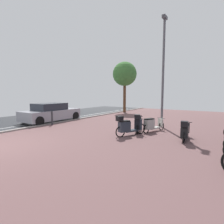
{
  "coord_description": "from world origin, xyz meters",
  "views": [
    {
      "loc": [
        7.71,
        -3.28,
        2.13
      ],
      "look_at": [
        3.3,
        3.48,
        1.27
      ],
      "focal_mm": 28.74,
      "sensor_mm": 36.0,
      "label": 1
    }
  ],
  "objects_px": {
    "scooter_far": "(185,131)",
    "parked_car_near": "(51,113)",
    "street_tree": "(125,74)",
    "lamp_post": "(163,68)",
    "scooter_extra": "(127,126)",
    "scooter_mid": "(138,124)",
    "bollard_far": "(52,118)",
    "scooter_near": "(152,125)"
  },
  "relations": [
    {
      "from": "lamp_post",
      "to": "bollard_far",
      "type": "height_order",
      "value": "lamp_post"
    },
    {
      "from": "scooter_far",
      "to": "scooter_extra",
      "type": "relative_size",
      "value": 1.05
    },
    {
      "from": "scooter_extra",
      "to": "parked_car_near",
      "type": "xyz_separation_m",
      "value": [
        -6.94,
        0.87,
        0.17
      ]
    },
    {
      "from": "scooter_extra",
      "to": "scooter_far",
      "type": "bearing_deg",
      "value": 13.17
    },
    {
      "from": "street_tree",
      "to": "parked_car_near",
      "type": "bearing_deg",
      "value": -99.78
    },
    {
      "from": "scooter_near",
      "to": "bollard_far",
      "type": "height_order",
      "value": "bollard_far"
    },
    {
      "from": "scooter_near",
      "to": "parked_car_near",
      "type": "height_order",
      "value": "parked_car_near"
    },
    {
      "from": "scooter_extra",
      "to": "bollard_far",
      "type": "distance_m",
      "value": 5.61
    },
    {
      "from": "scooter_mid",
      "to": "scooter_extra",
      "type": "height_order",
      "value": "scooter_extra"
    },
    {
      "from": "street_tree",
      "to": "lamp_post",
      "type": "bearing_deg",
      "value": -45.43
    },
    {
      "from": "bollard_far",
      "to": "parked_car_near",
      "type": "bearing_deg",
      "value": 144.33
    },
    {
      "from": "scooter_extra",
      "to": "bollard_far",
      "type": "relative_size",
      "value": 1.85
    },
    {
      "from": "scooter_far",
      "to": "parked_car_near",
      "type": "xyz_separation_m",
      "value": [
        -9.52,
        0.27,
        0.21
      ]
    },
    {
      "from": "parked_car_near",
      "to": "street_tree",
      "type": "relative_size",
      "value": 0.79
    },
    {
      "from": "street_tree",
      "to": "scooter_near",
      "type": "bearing_deg",
      "value": -52.32
    },
    {
      "from": "scooter_far",
      "to": "bollard_far",
      "type": "distance_m",
      "value": 8.22
    },
    {
      "from": "parked_car_near",
      "to": "lamp_post",
      "type": "bearing_deg",
      "value": 17.16
    },
    {
      "from": "scooter_mid",
      "to": "parked_car_near",
      "type": "xyz_separation_m",
      "value": [
        -7.03,
        -0.14,
        0.18
      ]
    },
    {
      "from": "scooter_mid",
      "to": "bollard_far",
      "type": "height_order",
      "value": "scooter_mid"
    },
    {
      "from": "parked_car_near",
      "to": "scooter_extra",
      "type": "bearing_deg",
      "value": -7.16
    },
    {
      "from": "scooter_far",
      "to": "parked_car_near",
      "type": "height_order",
      "value": "parked_car_near"
    },
    {
      "from": "scooter_near",
      "to": "scooter_mid",
      "type": "relative_size",
      "value": 1.04
    },
    {
      "from": "scooter_extra",
      "to": "lamp_post",
      "type": "relative_size",
      "value": 0.26
    },
    {
      "from": "scooter_extra",
      "to": "lamp_post",
      "type": "bearing_deg",
      "value": 77.85
    },
    {
      "from": "scooter_extra",
      "to": "street_tree",
      "type": "distance_m",
      "value": 11.53
    },
    {
      "from": "scooter_near",
      "to": "scooter_mid",
      "type": "bearing_deg",
      "value": -140.06
    },
    {
      "from": "scooter_far",
      "to": "parked_car_near",
      "type": "distance_m",
      "value": 9.53
    },
    {
      "from": "parked_car_near",
      "to": "scooter_far",
      "type": "bearing_deg",
      "value": -1.61
    },
    {
      "from": "bollard_far",
      "to": "scooter_far",
      "type": "bearing_deg",
      "value": 4.83
    },
    {
      "from": "scooter_mid",
      "to": "scooter_extra",
      "type": "relative_size",
      "value": 0.96
    },
    {
      "from": "scooter_mid",
      "to": "scooter_extra",
      "type": "bearing_deg",
      "value": -94.86
    },
    {
      "from": "parked_car_near",
      "to": "bollard_far",
      "type": "distance_m",
      "value": 1.66
    },
    {
      "from": "parked_car_near",
      "to": "bollard_far",
      "type": "height_order",
      "value": "parked_car_near"
    },
    {
      "from": "scooter_extra",
      "to": "street_tree",
      "type": "xyz_separation_m",
      "value": [
        -5.46,
        9.48,
        3.66
      ]
    },
    {
      "from": "scooter_far",
      "to": "street_tree",
      "type": "height_order",
      "value": "street_tree"
    },
    {
      "from": "scooter_near",
      "to": "street_tree",
      "type": "relative_size",
      "value": 0.32
    },
    {
      "from": "scooter_far",
      "to": "street_tree",
      "type": "xyz_separation_m",
      "value": [
        -8.04,
        8.87,
        3.7
      ]
    },
    {
      "from": "scooter_far",
      "to": "lamp_post",
      "type": "distance_m",
      "value": 4.56
    },
    {
      "from": "scooter_mid",
      "to": "street_tree",
      "type": "bearing_deg",
      "value": 123.23
    },
    {
      "from": "scooter_near",
      "to": "street_tree",
      "type": "distance_m",
      "value": 10.72
    },
    {
      "from": "lamp_post",
      "to": "scooter_near",
      "type": "bearing_deg",
      "value": -90.21
    },
    {
      "from": "scooter_extra",
      "to": "parked_car_near",
      "type": "height_order",
      "value": "parked_car_near"
    }
  ]
}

